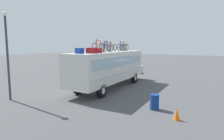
# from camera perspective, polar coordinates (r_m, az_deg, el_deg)

# --- Properties ---
(ground_plane) EXTENTS (120.00, 120.00, 0.00)m
(ground_plane) POSITION_cam_1_polar(r_m,az_deg,el_deg) (16.87, -0.87, -5.24)
(ground_plane) COLOR #4C4C4F
(bus) EXTENTS (10.50, 2.40, 3.08)m
(bus) POSITION_cam_1_polar(r_m,az_deg,el_deg) (16.72, -0.60, 1.00)
(bus) COLOR silver
(bus) RESTS_ON ground
(luggage_bag_1) EXTENTS (0.55, 0.36, 0.38)m
(luggage_bag_1) POSITION_cam_1_polar(r_m,az_deg,el_deg) (13.43, -9.40, 5.51)
(luggage_bag_1) COLOR #193899
(luggage_bag_1) RESTS_ON bus
(luggage_bag_2) EXTENTS (0.72, 0.43, 0.39)m
(luggage_bag_2) POSITION_cam_1_polar(r_m,az_deg,el_deg) (13.78, -5.97, 5.64)
(luggage_bag_2) COLOR maroon
(luggage_bag_2) RESTS_ON bus
(luggage_bag_3) EXTENTS (0.69, 0.42, 0.34)m
(luggage_bag_3) POSITION_cam_1_polar(r_m,az_deg,el_deg) (14.35, -4.27, 5.63)
(luggage_bag_3) COLOR maroon
(luggage_bag_3) RESTS_ON bus
(rooftop_bicycle_1) EXTENTS (1.78, 0.44, 0.98)m
(rooftop_bicycle_1) POSITION_cam_1_polar(r_m,az_deg,el_deg) (15.10, -4.00, 6.61)
(rooftop_bicycle_1) COLOR black
(rooftop_bicycle_1) RESTS_ON bus
(rooftop_bicycle_2) EXTENTS (1.65, 0.44, 0.91)m
(rooftop_bicycle_2) POSITION_cam_1_polar(r_m,az_deg,el_deg) (15.62, -1.11, 6.54)
(rooftop_bicycle_2) COLOR black
(rooftop_bicycle_2) RESTS_ON bus
(rooftop_bicycle_3) EXTENTS (1.66, 0.44, 0.90)m
(rooftop_bicycle_3) POSITION_cam_1_polar(r_m,az_deg,el_deg) (16.81, -1.79, 6.59)
(rooftop_bicycle_3) COLOR black
(rooftop_bicycle_3) RESTS_ON bus
(rooftop_bicycle_4) EXTENTS (1.69, 0.44, 0.86)m
(rooftop_bicycle_4) POSITION_cam_1_polar(r_m,az_deg,el_deg) (17.44, 0.08, 6.57)
(rooftop_bicycle_4) COLOR black
(rooftop_bicycle_4) RESTS_ON bus
(rooftop_bicycle_5) EXTENTS (1.75, 0.44, 0.89)m
(rooftop_bicycle_5) POSITION_cam_1_polar(r_m,az_deg,el_deg) (17.94, 2.86, 6.62)
(rooftop_bicycle_5) COLOR black
(rooftop_bicycle_5) RESTS_ON bus
(rooftop_bicycle_6) EXTENTS (1.67, 0.44, 0.88)m
(rooftop_bicycle_6) POSITION_cam_1_polar(r_m,az_deg,el_deg) (18.86, 3.70, 6.63)
(rooftop_bicycle_6) COLOR black
(rooftop_bicycle_6) RESTS_ON bus
(rooftop_bicycle_7) EXTENTS (1.74, 0.44, 0.90)m
(rooftop_bicycle_7) POSITION_cam_1_polar(r_m,az_deg,el_deg) (19.93, 3.28, 6.70)
(rooftop_bicycle_7) COLOR black
(rooftop_bicycle_7) RESTS_ON bus
(trash_bin) EXTENTS (0.51, 0.51, 0.88)m
(trash_bin) POSITION_cam_1_polar(r_m,az_deg,el_deg) (11.61, 12.18, -9.01)
(trash_bin) COLOR navy
(trash_bin) RESTS_ON ground
(traffic_cone) EXTENTS (0.32, 0.32, 0.59)m
(traffic_cone) POSITION_cam_1_polar(r_m,az_deg,el_deg) (10.36, 18.21, -12.07)
(traffic_cone) COLOR orange
(traffic_cone) RESTS_ON ground
(street_lamp) EXTENTS (0.30, 0.30, 5.77)m
(street_lamp) POSITION_cam_1_polar(r_m,az_deg,el_deg) (14.52, -28.07, 5.11)
(street_lamp) COLOR #38383D
(street_lamp) RESTS_ON ground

